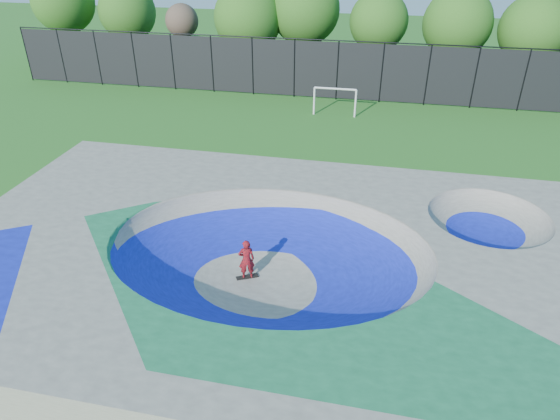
{
  "coord_description": "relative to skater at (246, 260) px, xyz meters",
  "views": [
    {
      "loc": [
        3.23,
        -13.43,
        10.77
      ],
      "look_at": [
        -0.23,
        3.0,
        1.1
      ],
      "focal_mm": 32.0,
      "sensor_mm": 36.0,
      "label": 1
    }
  ],
  "objects": [
    {
      "name": "treeline",
      "position": [
        3.06,
        25.85,
        4.09
      ],
      "size": [
        52.95,
        7.01,
        8.06
      ],
      "color": "#453222",
      "rests_on": "ground"
    },
    {
      "name": "fence",
      "position": [
        0.77,
        21.01,
        1.32
      ],
      "size": [
        48.09,
        0.09,
        4.04
      ],
      "color": "black",
      "rests_on": "ground"
    },
    {
      "name": "skateboard",
      "position": [
        0.0,
        0.0,
        -0.75
      ],
      "size": [
        0.79,
        0.57,
        0.05
      ],
      "primitive_type": "cube",
      "rotation": [
        0.0,
        0.0,
        0.51
      ],
      "color": "black",
      "rests_on": "ground"
    },
    {
      "name": "soccer_goal",
      "position": [
        1.04,
        17.56,
        0.48
      ],
      "size": [
        2.76,
        0.12,
        1.82
      ],
      "color": "silver",
      "rests_on": "ground"
    },
    {
      "name": "skate_deck",
      "position": [
        0.77,
        0.01,
        -0.02
      ],
      "size": [
        22.0,
        14.0,
        1.5
      ],
      "primitive_type": "cube",
      "color": "gray",
      "rests_on": "ground"
    },
    {
      "name": "skater",
      "position": [
        0.0,
        0.0,
        0.0
      ],
      "size": [
        0.66,
        0.55,
        1.55
      ],
      "primitive_type": "imported",
      "rotation": [
        0.0,
        0.0,
        3.51
      ],
      "color": "red",
      "rests_on": "ground"
    },
    {
      "name": "ground",
      "position": [
        0.77,
        0.01,
        -0.77
      ],
      "size": [
        120.0,
        120.0,
        0.0
      ],
      "primitive_type": "plane",
      "color": "#1F5918",
      "rests_on": "ground"
    }
  ]
}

